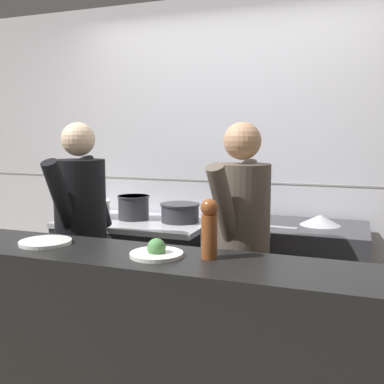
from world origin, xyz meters
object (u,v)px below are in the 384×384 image
Objects in this scene: stock_pot at (92,208)px; chef_head_cook at (81,234)px; sauce_pot at (134,207)px; braising_pot at (180,212)px; chefs_knife at (263,225)px; chef_sous at (241,247)px; pepper_mill at (209,227)px; plated_dish_appetiser at (45,242)px; mixing_bowl_steel at (320,220)px; plated_dish_dessert at (156,252)px; oven_range at (137,273)px.

chef_head_cook is at bearing -62.64° from stock_pot.
braising_pot is (0.39, 0.03, -0.02)m from sauce_pot.
chef_head_cook reaches higher than chefs_knife.
pepper_mill is at bearing -77.23° from chef_sous.
pepper_mill is at bearing 2.35° from plated_dish_appetiser.
plated_dish_appetiser reaches higher than mixing_bowl_steel.
chefs_knife is 1.49× the size of plated_dish_appetiser.
stock_pot is at bearing 139.30° from pepper_mill.
chefs_knife is (-0.36, -0.18, -0.03)m from mixing_bowl_steel.
plated_dish_appetiser is 1.06× the size of plated_dish_dessert.
mixing_bowl_steel is at bearing 1.48° from sauce_pot.
stock_pot is 0.35m from sauce_pot.
braising_pot is 1.24× the size of plated_dish_dessert.
chef_sous reaches higher than plated_dish_appetiser.
plated_dish_dessert is at bearing -102.58° from chefs_knife.
plated_dish_dessert reaches higher than oven_range.
chefs_knife is 1.44× the size of pepper_mill.
sauce_pot is 0.97× the size of plated_dish_appetiser.
plated_dish_appetiser is 0.96× the size of pepper_mill.
chef_head_cook is (-1.42, -0.75, -0.05)m from mixing_bowl_steel.
mixing_bowl_steel is at bearing 73.50° from pepper_mill.
chef_head_cook reaches higher than oven_range.
braising_pot reaches higher than oven_range.
chefs_knife is at bearing -153.70° from mixing_bowl_steel.
braising_pot is 0.70m from chefs_knife.
plated_dish_appetiser is 1.07m from chef_sous.
chefs_knife is at bearing -13.95° from braising_pot.
braising_pot is 1.12× the size of pepper_mill.
braising_pot is 1.44m from pepper_mill.
stock_pot is 1.33m from plated_dish_appetiser.
pepper_mill reaches higher than braising_pot.
chef_head_cook reaches higher than plated_dish_appetiser.
braising_pot is 0.96m from chef_sous.
oven_range is 1.28m from chef_sous.
plated_dish_dessert is (0.80, -1.30, 0.03)m from sauce_pot.
plated_dish_appetiser is at bearing -133.39° from mixing_bowl_steel.
plated_dish_dessert is at bearing -47.27° from stock_pot.
stock_pot is at bearing -173.33° from braising_pot.
plated_dish_appetiser is (-0.89, -1.14, 0.07)m from chefs_knife.
sauce_pot is 1.42m from mixing_bowl_steel.
chefs_knife is at bearing -7.57° from sauce_pot.
chef_sous is (0.65, -0.70, -0.05)m from braising_pot.
chef_head_cook reaches higher than plated_dish_dessert.
braising_pot is at bearing 7.39° from oven_range.
sauce_pot is at bearing 160.11° from chef_sous.
chef_sous is (1.04, 0.04, -0.00)m from chef_head_cook.
plated_dish_dessert is (0.42, -1.32, 0.06)m from braising_pot.
braising_pot is at bearing 166.05° from chefs_knife.
mixing_bowl_steel is 1.11× the size of plated_dish_dessert.
oven_range is 4.24× the size of pepper_mill.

